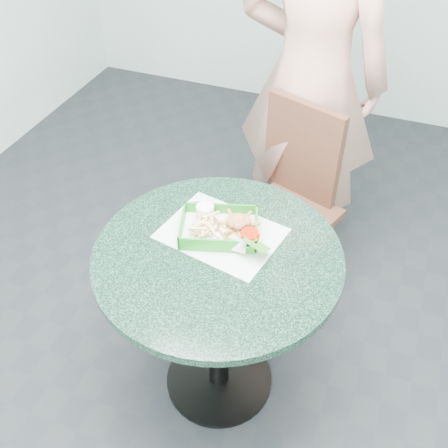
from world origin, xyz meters
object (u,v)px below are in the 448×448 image
(diner_person, at_px, (317,26))
(food_basket, at_px, (219,234))
(sauce_ramekin, at_px, (211,212))
(crab_sandwich, at_px, (236,232))
(dining_chair, at_px, (294,192))
(cafe_table, at_px, (218,290))

(diner_person, xyz_separation_m, food_basket, (-0.08, -0.91, -0.40))
(diner_person, xyz_separation_m, sauce_ramekin, (-0.14, -0.85, -0.37))
(diner_person, distance_m, crab_sandwich, 0.99)
(food_basket, bearing_deg, diner_person, 84.79)
(crab_sandwich, height_order, sauce_ramekin, crab_sandwich)
(dining_chair, relative_size, diner_person, 0.40)
(cafe_table, relative_size, crab_sandwich, 6.87)
(cafe_table, height_order, food_basket, food_basket)
(dining_chair, height_order, diner_person, diner_person)
(diner_person, height_order, crab_sandwich, diner_person)
(food_basket, bearing_deg, dining_chair, 78.84)
(food_basket, height_order, crab_sandwich, crab_sandwich)
(dining_chair, distance_m, food_basket, 0.67)
(dining_chair, relative_size, crab_sandwich, 7.60)
(diner_person, relative_size, sauce_ramekin, 37.00)
(dining_chair, relative_size, sauce_ramekin, 14.68)
(food_basket, xyz_separation_m, crab_sandwich, (0.06, -0.00, 0.03))
(cafe_table, xyz_separation_m, food_basket, (-0.03, 0.09, 0.19))
(diner_person, distance_m, sauce_ramekin, 0.94)
(cafe_table, relative_size, dining_chair, 0.90)
(crab_sandwich, bearing_deg, cafe_table, -111.71)
(crab_sandwich, bearing_deg, diner_person, 88.82)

